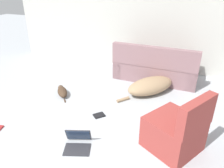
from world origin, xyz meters
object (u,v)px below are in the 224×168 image
couch (156,68)px  laptop_open (78,141)px  cat (62,91)px  side_chair (176,131)px  book_black (99,115)px  dog (152,85)px

couch → laptop_open: bearing=79.5°
laptop_open → cat: bearing=111.3°
cat → side_chair: (2.29, -0.81, 0.22)m
side_chair → book_black: bearing=-74.8°
couch → laptop_open: (-0.62, -2.62, -0.20)m
laptop_open → couch: bearing=58.2°
book_black → couch: bearing=71.1°
couch → side_chair: (0.66, -2.21, 0.02)m
book_black → side_chair: (1.29, -0.37, 0.29)m
couch → book_black: bearing=74.0°
cat → side_chair: size_ratio=0.57×
dog → cat: 1.84m
couch → side_chair: side_chair is taller
dog → laptop_open: 2.06m
cat → book_black: (1.00, -0.44, -0.06)m
cat → laptop_open: (1.01, -1.22, 0.00)m
laptop_open → dog: bearing=52.4°
couch → cat: size_ratio=3.71×
laptop_open → side_chair: (1.28, 0.40, 0.22)m
couch → dog: 0.68m
side_chair → couch: bearing=-132.3°
couch → laptop_open: 2.70m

